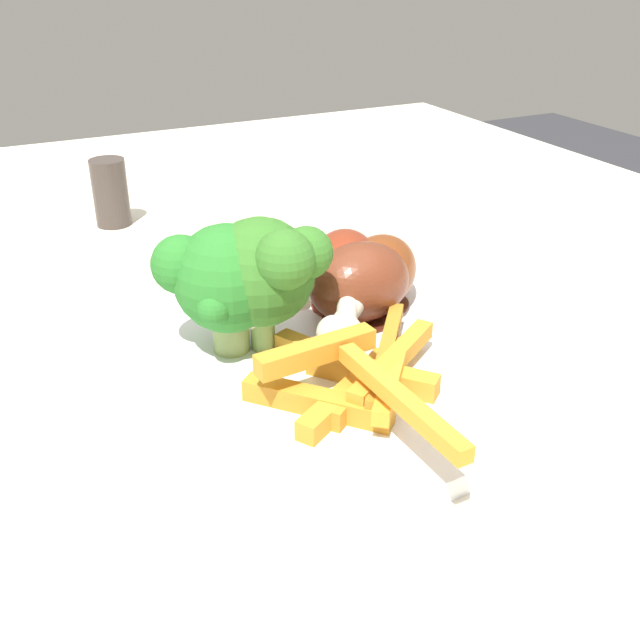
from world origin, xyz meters
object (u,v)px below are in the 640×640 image
(broccoli_floret_middle, at_px, (266,268))
(chicken_drumstick_near, at_px, (352,285))
(chicken_drumstick_far, at_px, (350,273))
(chicken_drumstick_extra, at_px, (375,277))
(pepper_shaker, at_px, (111,193))
(dining_table, at_px, (334,433))
(broccoli_floret_front, at_px, (220,278))
(dinner_plate, at_px, (320,360))
(carrot_fries_pile, at_px, (358,376))
(fork, at_px, (197,165))

(broccoli_floret_middle, relative_size, chicken_drumstick_near, 0.68)
(chicken_drumstick_far, relative_size, chicken_drumstick_extra, 1.09)
(pepper_shaker, bearing_deg, chicken_drumstick_near, 18.02)
(chicken_drumstick_extra, xyz_separation_m, pepper_shaker, (-0.26, -0.11, -0.01))
(pepper_shaker, bearing_deg, dining_table, 21.27)
(broccoli_floret_front, relative_size, pepper_shaker, 1.32)
(dinner_plate, relative_size, pepper_shaker, 4.50)
(chicken_drumstick_extra, bearing_deg, broccoli_floret_middle, -76.95)
(carrot_fries_pile, height_order, chicken_drumstick_near, chicken_drumstick_near)
(dining_table, bearing_deg, carrot_fries_pile, -21.35)
(dinner_plate, bearing_deg, pepper_shaker, -169.76)
(chicken_drumstick_far, bearing_deg, dining_table, -171.59)
(broccoli_floret_front, xyz_separation_m, pepper_shaker, (-0.27, -0.00, -0.03))
(chicken_drumstick_far, relative_size, pepper_shaker, 2.13)
(dinner_plate, distance_m, pepper_shaker, 0.30)
(broccoli_floret_middle, xyz_separation_m, carrot_fries_pile, (0.07, 0.02, -0.04))
(chicken_drumstick_near, height_order, pepper_shaker, chicken_drumstick_near)
(dining_table, relative_size, chicken_drumstick_near, 9.67)
(dining_table, relative_size, carrot_fries_pile, 6.98)
(dinner_plate, height_order, chicken_drumstick_far, chicken_drumstick_far)
(dinner_plate, relative_size, broccoli_floret_middle, 3.26)
(chicken_drumstick_extra, bearing_deg, broccoli_floret_front, -85.32)
(dinner_plate, height_order, chicken_drumstick_extra, chicken_drumstick_extra)
(broccoli_floret_middle, relative_size, pepper_shaker, 1.38)
(carrot_fries_pile, xyz_separation_m, chicken_drumstick_extra, (-0.08, 0.06, 0.01))
(broccoli_floret_front, height_order, pepper_shaker, broccoli_floret_front)
(dinner_plate, xyz_separation_m, broccoli_floret_front, (-0.03, -0.05, 0.05))
(chicken_drumstick_far, distance_m, chicken_drumstick_extra, 0.02)
(dining_table, distance_m, dinner_plate, 0.12)
(broccoli_floret_middle, bearing_deg, broccoli_floret_front, -113.69)
(dinner_plate, xyz_separation_m, chicken_drumstick_far, (-0.04, 0.04, 0.03))
(carrot_fries_pile, bearing_deg, chicken_drumstick_extra, 145.28)
(carrot_fries_pile, bearing_deg, dining_table, 158.65)
(broccoli_floret_middle, distance_m, chicken_drumstick_near, 0.07)
(dining_table, distance_m, carrot_fries_pile, 0.17)
(chicken_drumstick_extra, bearing_deg, dinner_plate, -58.21)
(dinner_plate, height_order, chicken_drumstick_near, chicken_drumstick_near)
(dinner_plate, distance_m, broccoli_floret_front, 0.08)
(dining_table, bearing_deg, chicken_drumstick_far, 8.41)
(dining_table, bearing_deg, fork, 175.89)
(pepper_shaker, bearing_deg, chicken_drumstick_extra, 22.68)
(chicken_drumstick_extra, bearing_deg, dining_table, -144.41)
(broccoli_floret_front, xyz_separation_m, fork, (-0.41, 0.12, -0.05))
(pepper_shaker, bearing_deg, fork, 139.10)
(chicken_drumstick_near, bearing_deg, chicken_drumstick_extra, 112.24)
(carrot_fries_pile, bearing_deg, dinner_plate, 177.17)
(dining_table, relative_size, pepper_shaker, 19.54)
(dining_table, xyz_separation_m, carrot_fries_pile, (0.11, -0.04, 0.12))
(broccoli_floret_front, bearing_deg, pepper_shaker, -179.02)
(dinner_plate, xyz_separation_m, carrot_fries_pile, (0.05, -0.00, 0.02))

